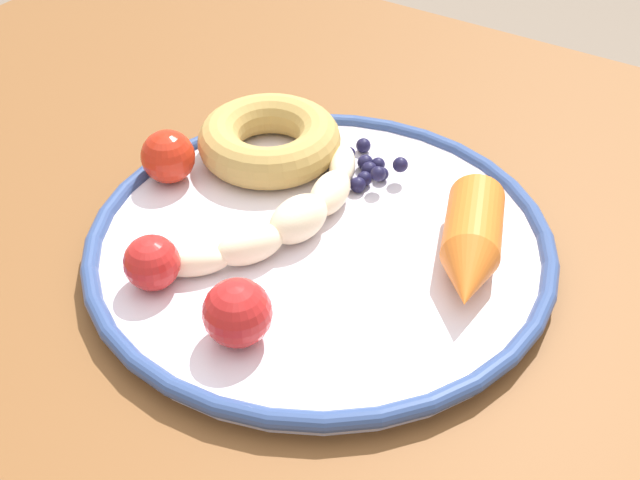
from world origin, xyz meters
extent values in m
cube|color=brown|center=(0.00, 0.00, 0.71)|extent=(0.91, 0.72, 0.03)
cube|color=brown|center=(-0.40, 0.30, 0.35)|extent=(0.05, 0.05, 0.70)
cylinder|color=silver|center=(0.05, -0.02, 0.73)|extent=(0.31, 0.31, 0.01)
torus|color=#314982|center=(0.05, -0.02, 0.74)|extent=(0.32, 0.32, 0.01)
ellipsoid|color=#F8E2BA|center=(0.00, -0.10, 0.75)|extent=(0.05, 0.05, 0.02)
ellipsoid|color=#F8E2BA|center=(0.02, -0.07, 0.75)|extent=(0.04, 0.05, 0.02)
ellipsoid|color=#F8E2BA|center=(0.04, -0.03, 0.75)|extent=(0.04, 0.05, 0.03)
ellipsoid|color=#F8E2BA|center=(0.04, 0.01, 0.75)|extent=(0.03, 0.05, 0.02)
ellipsoid|color=#F8E2BA|center=(0.02, 0.05, 0.75)|extent=(0.04, 0.05, 0.02)
cylinder|color=orange|center=(0.14, 0.02, 0.76)|extent=(0.06, 0.07, 0.04)
cone|color=orange|center=(0.16, -0.03, 0.76)|extent=(0.05, 0.05, 0.04)
torus|color=tan|center=(-0.04, 0.04, 0.75)|extent=(0.15, 0.15, 0.03)
sphere|color=#191638|center=(0.03, 0.07, 0.74)|extent=(0.01, 0.01, 0.01)
sphere|color=#191638|center=(0.04, 0.05, 0.74)|extent=(0.01, 0.01, 0.01)
sphere|color=#191638|center=(0.04, 0.07, 0.74)|extent=(0.01, 0.01, 0.01)
sphere|color=#191638|center=(0.01, 0.07, 0.74)|extent=(0.01, 0.01, 0.01)
sphere|color=#191638|center=(0.04, 0.04, 0.74)|extent=(0.01, 0.01, 0.01)
sphere|color=#191638|center=(0.03, 0.05, 0.74)|extent=(0.01, 0.01, 0.01)
sphere|color=#191638|center=(0.04, 0.06, 0.74)|extent=(0.01, 0.01, 0.01)
sphere|color=#191638|center=(0.02, 0.08, 0.74)|extent=(0.01, 0.01, 0.01)
sphere|color=#191638|center=(0.05, 0.06, 0.74)|extent=(0.01, 0.01, 0.01)
sphere|color=#191638|center=(0.06, 0.07, 0.75)|extent=(0.01, 0.01, 0.01)
sphere|color=#191638|center=(0.05, 0.05, 0.75)|extent=(0.01, 0.01, 0.01)
sphere|color=red|center=(-0.01, -0.12, 0.76)|extent=(0.04, 0.04, 0.04)
sphere|color=red|center=(-0.08, -0.02, 0.76)|extent=(0.04, 0.04, 0.04)
sphere|color=red|center=(0.06, -0.13, 0.76)|extent=(0.04, 0.04, 0.04)
camera|label=1|loc=(0.28, -0.39, 1.10)|focal=46.72mm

